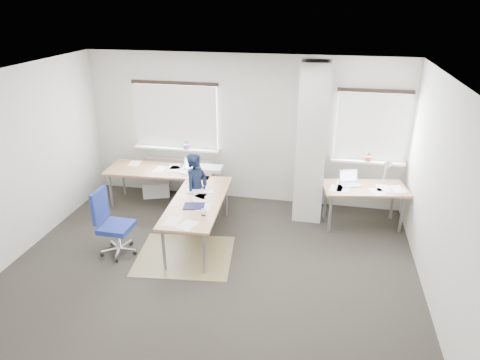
% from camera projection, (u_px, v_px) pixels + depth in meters
% --- Properties ---
extents(ground, '(6.00, 6.00, 0.00)m').
position_uv_depth(ground, '(211.00, 268.00, 6.35)').
color(ground, '#2A2622').
rests_on(ground, ground).
extents(room_shell, '(6.04, 5.04, 2.82)m').
position_uv_depth(room_shell, '(228.00, 148.00, 6.03)').
color(room_shell, beige).
rests_on(room_shell, ground).
extents(floor_mat, '(1.58, 1.39, 0.01)m').
position_uv_depth(floor_mat, '(185.00, 256.00, 6.66)').
color(floor_mat, olive).
rests_on(floor_mat, ground).
extents(white_crate, '(0.61, 0.52, 0.31)m').
position_uv_depth(white_crate, '(156.00, 188.00, 8.63)').
color(white_crate, white).
rests_on(white_crate, ground).
extents(desk_main, '(2.54, 2.62, 0.96)m').
position_uv_depth(desk_main, '(181.00, 185.00, 7.45)').
color(desk_main, '#A27445').
rests_on(desk_main, ground).
extents(desk_side, '(1.50, 0.93, 1.22)m').
position_uv_depth(desk_side, '(365.00, 189.00, 7.30)').
color(desk_side, '#A27445').
rests_on(desk_side, ground).
extents(task_chair, '(0.58, 0.57, 1.06)m').
position_uv_depth(task_chair, '(115.00, 236.00, 6.63)').
color(task_chair, navy).
rests_on(task_chair, ground).
extents(person, '(0.48, 0.57, 1.34)m').
position_uv_depth(person, '(197.00, 191.00, 7.27)').
color(person, black).
rests_on(person, ground).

